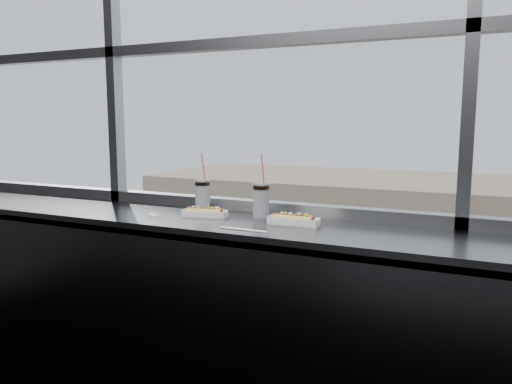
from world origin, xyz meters
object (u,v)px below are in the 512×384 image
at_px(soda_cup_right, 261,199).
at_px(hotdog_tray_left, 205,213).
at_px(pedestrian_a, 378,308).
at_px(tree_center, 461,284).
at_px(car_near_b, 231,381).
at_px(car_far_a, 281,314).
at_px(tree_left, 310,262).
at_px(pedestrian_b, 473,318).
at_px(loose_straw, 243,230).
at_px(car_near_a, 134,355).
at_px(wrapper, 153,215).
at_px(soda_cup_left, 202,194).
at_px(hotdog_tray_right, 293,220).

bearing_deg(soda_cup_right, hotdog_tray_left, -155.17).
distance_m(pedestrian_a, tree_center, 5.11).
relative_size(car_near_b, car_far_a, 0.93).
relative_size(car_near_b, tree_left, 1.17).
bearing_deg(pedestrian_b, loose_straw, -91.49).
xyz_separation_m(pedestrian_a, tree_center, (4.65, 0.65, 2.04)).
bearing_deg(pedestrian_a, car_near_a, 49.66).
height_order(soda_cup_right, wrapper, soda_cup_right).
bearing_deg(tree_center, hotdog_tray_left, -90.66).
height_order(soda_cup_left, car_near_a, soda_cup_left).
relative_size(pedestrian_a, tree_left, 0.44).
xyz_separation_m(loose_straw, car_near_b, (-8.88, 16.47, -11.10)).
bearing_deg(wrapper, hotdog_tray_left, 23.33).
height_order(pedestrian_a, pedestrian_b, pedestrian_a).
xyz_separation_m(wrapper, pedestrian_b, (1.32, 28.72, -11.07)).
bearing_deg(wrapper, pedestrian_b, 87.37).
height_order(car_far_a, tree_center, tree_center).
distance_m(car_near_b, tree_left, 12.22).
height_order(hotdog_tray_left, pedestrian_b, hotdog_tray_left).
relative_size(car_near_a, tree_center, 1.34).
bearing_deg(wrapper, soda_cup_right, 24.11).
xyz_separation_m(car_near_b, pedestrian_b, (9.63, 12.35, 0.04)).
distance_m(hotdog_tray_left, car_near_a, 24.10).
distance_m(soda_cup_right, tree_left, 30.92).
xyz_separation_m(hotdog_tray_right, pedestrian_a, (-4.81, 27.60, -11.02)).
xyz_separation_m(hotdog_tray_left, car_near_b, (-8.56, 16.26, -11.12)).
distance_m(car_near_a, tree_left, 13.19).
bearing_deg(hotdog_tray_right, pedestrian_a, 98.74).
bearing_deg(car_near_a, pedestrian_a, -44.24).
bearing_deg(loose_straw, car_near_a, 131.77).
relative_size(car_near_a, car_far_a, 1.02).
bearing_deg(pedestrian_a, loose_straw, 99.48).
height_order(soda_cup_left, loose_straw, soda_cup_left).
bearing_deg(tree_left, soda_cup_right, -71.87).
relative_size(soda_cup_left, car_far_a, 0.05).
xyz_separation_m(pedestrian_b, tree_left, (-10.02, -0.35, 2.25)).
height_order(pedestrian_a, tree_center, tree_center).
bearing_deg(tree_left, car_near_b, -88.14).
height_order(hotdog_tray_left, soda_cup_right, soda_cup_right).
height_order(soda_cup_right, car_near_a, soda_cup_right).
height_order(soda_cup_left, tree_center, soda_cup_left).
xyz_separation_m(loose_straw, tree_left, (-9.27, 28.47, -8.81)).
xyz_separation_m(wrapper, car_far_a, (-9.15, 24.37, -11.03)).
xyz_separation_m(tree_left, tree_center, (9.27, 0.00, -0.15)).
height_order(soda_cup_left, pedestrian_a, soda_cup_left).
relative_size(wrapper, car_far_a, 0.01).
bearing_deg(wrapper, car_far_a, 110.58).
bearing_deg(car_near_b, pedestrian_a, -23.76).
bearing_deg(car_near_b, car_far_a, 2.70).
relative_size(wrapper, car_near_a, 0.01).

